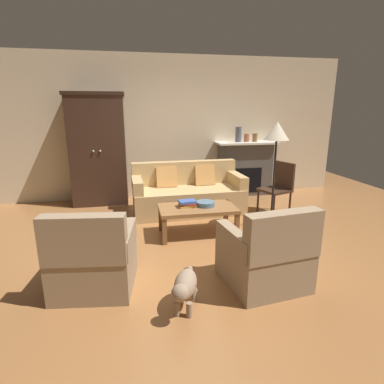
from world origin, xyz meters
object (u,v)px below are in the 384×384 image
at_px(side_chair_wooden, 279,185).
at_px(floor_lamp, 277,137).
at_px(fireplace, 245,168).
at_px(mantel_vase_terracotta, 247,138).
at_px(book_stack, 187,203).
at_px(couch, 188,194).
at_px(mantel_vase_slate, 238,134).
at_px(coffee_table, 198,210).
at_px(armchair_near_right, 266,257).
at_px(armoire, 98,150).
at_px(dog, 185,286).
at_px(mantel_vase_bronze, 255,137).
at_px(armchair_near_left, 94,260).
at_px(fruit_bowl, 205,204).

xyz_separation_m(side_chair_wooden, floor_lamp, (-0.40, -0.60, 0.87)).
bearing_deg(fireplace, mantel_vase_terracotta, -90.00).
bearing_deg(book_stack, couch, 79.38).
bearing_deg(fireplace, book_stack, -129.40).
distance_m(fireplace, mantel_vase_slate, 0.73).
distance_m(coffee_table, floor_lamp, 1.56).
bearing_deg(side_chair_wooden, floor_lamp, -123.34).
height_order(side_chair_wooden, floor_lamp, floor_lamp).
xyz_separation_m(fireplace, armchair_near_right, (-1.05, -3.44, -0.25)).
height_order(book_stack, armchair_near_right, armchair_near_right).
relative_size(fireplace, armoire, 0.61).
relative_size(coffee_table, dog, 2.02).
distance_m(couch, mantel_vase_bronze, 2.02).
bearing_deg(armchair_near_left, armchair_near_right, -8.68).
distance_m(fruit_bowl, mantel_vase_terracotta, 2.47).
bearing_deg(floor_lamp, book_stack, -179.25).
xyz_separation_m(fruit_bowl, mantel_vase_slate, (1.15, 1.94, 0.82)).
height_order(coffee_table, armchair_near_right, armchair_near_right).
bearing_deg(mantel_vase_terracotta, armoire, -178.83).
distance_m(fireplace, armoire, 2.99).
bearing_deg(fireplace, fruit_bowl, -124.21).
relative_size(armoire, armchair_near_right, 2.35).
bearing_deg(floor_lamp, mantel_vase_slate, 87.07).
xyz_separation_m(book_stack, armchair_near_right, (0.54, -1.49, -0.15)).
bearing_deg(armoire, couch, -28.14).
xyz_separation_m(book_stack, dog, (-0.35, -1.76, -0.22)).
xyz_separation_m(mantel_vase_terracotta, armchair_near_left, (-2.78, -3.15, -0.89)).
xyz_separation_m(coffee_table, mantel_vase_terracotta, (1.45, 1.97, 0.84)).
bearing_deg(mantel_vase_slate, side_chair_wooden, -77.15).
relative_size(book_stack, side_chair_wooden, 0.29).
distance_m(coffee_table, mantel_vase_slate, 2.51).
distance_m(armchair_near_left, armchair_near_right, 1.75).
xyz_separation_m(armoire, floor_lamp, (2.67, -1.85, 0.34)).
xyz_separation_m(book_stack, armchair_near_left, (-1.18, -1.23, -0.15)).
distance_m(mantel_vase_bronze, armchair_near_right, 3.74).
relative_size(mantel_vase_terracotta, side_chair_wooden, 0.18).
bearing_deg(armchair_near_right, dog, -163.18).
xyz_separation_m(couch, book_stack, (-0.19, -1.03, 0.15)).
distance_m(mantel_vase_terracotta, side_chair_wooden, 1.48).
distance_m(side_chair_wooden, dog, 3.16).
distance_m(mantel_vase_terracotta, floor_lamp, 1.93).
height_order(fruit_bowl, armchair_near_right, armchair_near_right).
bearing_deg(couch, armchair_near_right, -82.10).
height_order(armoire, fruit_bowl, armoire).
relative_size(armoire, mantel_vase_terracotta, 12.55).
relative_size(fireplace, floor_lamp, 0.79).
height_order(book_stack, mantel_vase_slate, mantel_vase_slate).
bearing_deg(armoire, mantel_vase_bronze, 1.10).
bearing_deg(book_stack, mantel_vase_terracotta, 50.34).
distance_m(fireplace, floor_lamp, 2.11).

